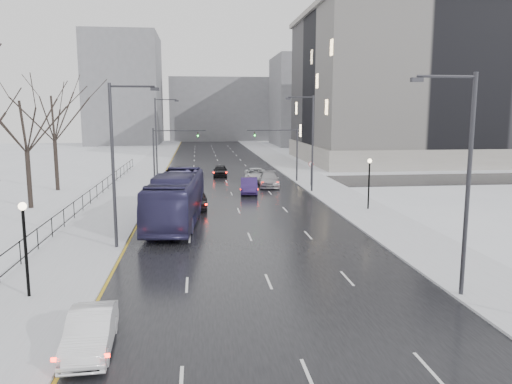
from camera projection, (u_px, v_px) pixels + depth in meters
name	position (u px, v px, depth m)	size (l,w,h in m)	color
road	(222.00, 171.00, 70.72)	(16.00, 150.00, 0.04)	black
cross_road	(227.00, 183.00, 58.95)	(130.00, 10.00, 0.04)	black
sidewalk_left	(147.00, 172.00, 69.50)	(5.00, 150.00, 0.16)	silver
sidewalk_right	(295.00, 170.00, 71.91)	(5.00, 150.00, 0.16)	silver
park_strip	(76.00, 173.00, 68.41)	(14.00, 150.00, 0.12)	white
tree_park_d	(31.00, 209.00, 43.18)	(8.75, 8.75, 12.50)	black
tree_park_e	(58.00, 191.00, 52.94)	(9.45, 9.45, 13.50)	black
iron_fence	(77.00, 206.00, 39.66)	(0.06, 70.00, 1.30)	black
streetlight_r_near	(464.00, 175.00, 21.73)	(2.95, 0.25, 10.00)	#2D2D33
streetlight_r_mid	(310.00, 139.00, 51.15)	(2.95, 0.25, 10.00)	#2D2D33
streetlight_l_near	(117.00, 158.00, 29.66)	(2.95, 0.25, 10.00)	#2D2D33
streetlight_l_far	(158.00, 134.00, 61.04)	(2.95, 0.25, 10.00)	#2D2D33
lamppost_l	(25.00, 236.00, 21.92)	(0.36, 0.36, 4.28)	black
lamppost_r_mid	(369.00, 176.00, 42.09)	(0.36, 0.36, 4.28)	black
mast_signal_right	(288.00, 148.00, 59.14)	(6.10, 0.33, 6.50)	#2D2D33
mast_signal_left	(163.00, 149.00, 57.46)	(6.10, 0.33, 6.50)	#2D2D33
no_uturn_sign	(311.00, 166.00, 55.72)	(0.60, 0.06, 2.70)	#2D2D33
civic_building	(424.00, 95.00, 84.72)	(41.00, 31.00, 24.80)	gray
bldg_far_right	(321.00, 101.00, 126.11)	(24.00, 20.00, 22.00)	slate
bldg_far_left	(125.00, 90.00, 129.71)	(18.00, 22.00, 28.00)	slate
bldg_far_center	(222.00, 110.00, 148.19)	(30.00, 18.00, 18.00)	slate
sedan_left_near	(90.00, 332.00, 17.40)	(1.50, 4.30, 1.42)	white
bus	(176.00, 198.00, 37.34)	(3.15, 13.47, 3.75)	#2D2A51
sedan_center_near	(197.00, 200.00, 43.02)	(1.75, 4.34, 1.48)	black
sedan_right_near	(249.00, 186.00, 51.15)	(1.69, 4.85, 1.60)	#2E1D57
sedan_right_cross	(256.00, 175.00, 59.71)	(2.68, 5.81, 1.62)	silver
sedan_right_far	(269.00, 180.00, 55.80)	(2.19, 5.39, 1.56)	#A09EA2
sedan_center_far	(220.00, 171.00, 64.67)	(1.76, 4.38, 1.49)	black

